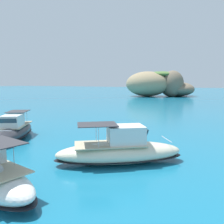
% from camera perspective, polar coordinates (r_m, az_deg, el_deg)
% --- Properties ---
extents(islet_large, '(25.24, 22.66, 8.73)m').
position_cam_1_polar(islet_large, '(84.68, 11.41, 6.43)').
color(islet_large, '#756651').
rests_on(islet_large, ground).
extents(motorboat_charcoal, '(5.69, 7.72, 2.38)m').
position_cam_1_polar(motorboat_charcoal, '(23.47, -22.23, -4.12)').
color(motorboat_charcoal, '#2D2D33').
rests_on(motorboat_charcoal, ground).
extents(motorboat_cream, '(8.14, 6.69, 2.57)m').
position_cam_1_polar(motorboat_cream, '(15.44, 1.91, -9.14)').
color(motorboat_cream, beige).
rests_on(motorboat_cream, ground).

